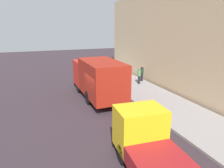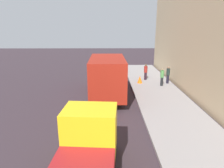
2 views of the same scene
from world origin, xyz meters
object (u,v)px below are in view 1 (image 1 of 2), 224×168
(large_utility_truck, at_px, (98,77))
(small_flatbed_truck, at_px, (151,147))
(pedestrian_walking, at_px, (139,75))
(pedestrian_third, at_px, (142,73))
(traffic_cone_orange, at_px, (118,80))
(pedestrian_standing, at_px, (120,72))

(large_utility_truck, bearing_deg, small_flatbed_truck, -95.08)
(pedestrian_walking, distance_m, pedestrian_third, 1.20)
(large_utility_truck, relative_size, small_flatbed_truck, 1.40)
(large_utility_truck, xyz_separation_m, pedestrian_third, (5.94, 3.10, -0.77))
(large_utility_truck, bearing_deg, traffic_cone_orange, 44.59)
(small_flatbed_truck, xyz_separation_m, pedestrian_third, (6.66, 12.63, -0.04))
(pedestrian_standing, relative_size, traffic_cone_orange, 2.29)
(pedestrian_walking, distance_m, pedestrian_standing, 2.57)
(small_flatbed_truck, relative_size, pedestrian_walking, 3.18)
(small_flatbed_truck, bearing_deg, pedestrian_third, 66.55)
(large_utility_truck, bearing_deg, pedestrian_third, 26.89)
(large_utility_truck, height_order, pedestrian_standing, large_utility_truck)
(pedestrian_third, bearing_deg, small_flatbed_truck, 99.40)
(small_flatbed_truck, height_order, pedestrian_walking, small_flatbed_truck)
(pedestrian_third, height_order, traffic_cone_orange, pedestrian_third)
(pedestrian_walking, bearing_deg, small_flatbed_truck, -47.14)
(small_flatbed_truck, distance_m, pedestrian_third, 14.28)
(pedestrian_third, bearing_deg, pedestrian_standing, 1.28)
(pedestrian_standing, bearing_deg, traffic_cone_orange, -73.64)
(small_flatbed_truck, bearing_deg, pedestrian_walking, 67.89)
(small_flatbed_truck, distance_m, pedestrian_standing, 14.82)
(pedestrian_walking, relative_size, pedestrian_third, 0.99)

